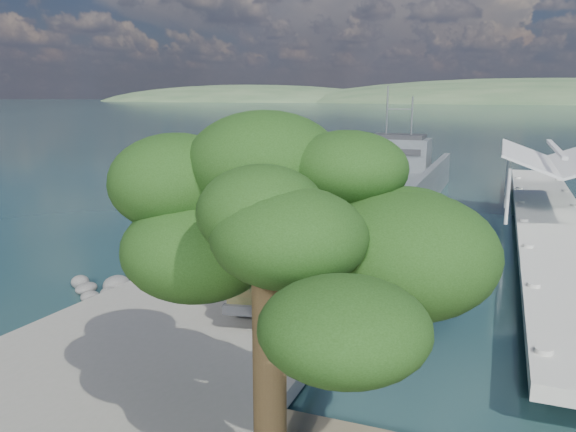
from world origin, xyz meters
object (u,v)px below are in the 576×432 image
at_px(pier, 551,208).
at_px(overhang_tree, 252,226).
at_px(military_truck, 288,237).
at_px(landing_craft, 373,195).
at_px(soldier, 197,278).

bearing_deg(pier, overhang_tree, -105.25).
relative_size(pier, military_truck, 4.60).
height_order(military_truck, overhang_tree, overhang_tree).
distance_m(landing_craft, military_truck, 21.23).
relative_size(pier, overhang_tree, 5.36).
height_order(pier, landing_craft, landing_craft).
distance_m(pier, overhang_tree, 28.93).
distance_m(pier, soldier, 23.42).
height_order(pier, military_truck, pier).
xyz_separation_m(military_truck, overhang_tree, (3.67, -11.60, 3.34)).
bearing_deg(military_truck, overhang_tree, -83.83).
bearing_deg(overhang_tree, military_truck, 107.54).
distance_m(landing_craft, overhang_tree, 33.45).
distance_m(pier, landing_craft, 13.19).
bearing_deg(overhang_tree, pier, 74.75).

